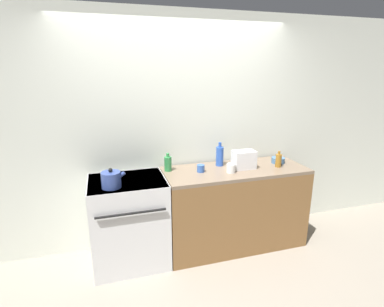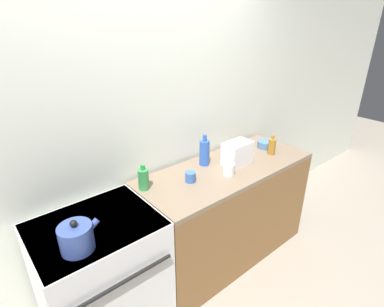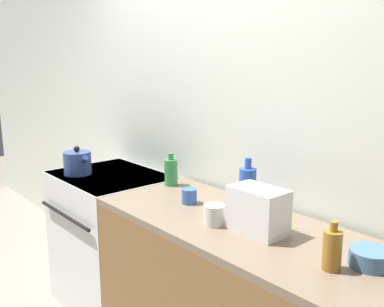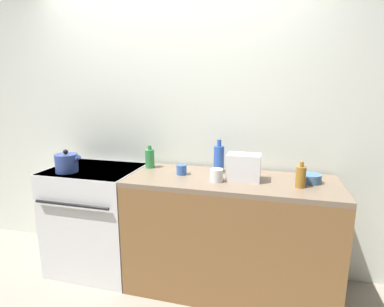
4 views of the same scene
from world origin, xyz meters
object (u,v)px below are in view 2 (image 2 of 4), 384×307
Objects in this scene: bottle_blue at (204,152)px; bottle_green at (143,179)px; cup_white at (229,169)px; kettle at (77,238)px; stove at (103,279)px; bottle_amber at (272,146)px; bowl at (265,144)px; toaster at (237,153)px; cup_blue at (190,177)px.

bottle_blue reaches higher than bottle_green.
bottle_blue reaches higher than cup_white.
stove is at bearing 45.22° from kettle.
kettle is 1.83m from bottle_amber.
bowl is at bearing 2.03° from stove.
cup_blue is (-0.49, 0.03, -0.06)m from toaster.
cup_white is (1.24, 0.06, -0.03)m from kettle.
kettle reaches higher than cup_white.
toaster is 2.53× the size of cup_white.
bottle_amber is 2.26× the size of cup_blue.
bottle_amber is 1.20× the size of bowl.
toaster is at bearing 24.03° from cup_white.
bowl is at bearing 2.37° from cup_blue.
stove is 0.72m from bottle_green.
cup_blue reaches higher than bowl.
toaster is 0.90× the size of bottle_blue.
stove is 0.57m from kettle.
bowl is at bearing -8.70° from bottle_blue.
kettle is 1.23× the size of bottle_amber.
cup_blue is at bearing -177.63° from bowl.
bottle_amber is 0.68× the size of bottle_blue.
bottle_blue reaches higher than bottle_amber.
kettle is at bearing -177.38° from bottle_amber.
bottle_blue is (-0.22, 0.17, 0.01)m from toaster.
bottle_blue is 1.78× the size of bowl.
cup_white is at bearing -178.00° from bottle_amber.
cup_white is 0.63× the size of bowl.
bowl is (0.97, 0.04, -0.01)m from cup_blue.
toaster is 0.50m from cup_blue.
bottle_green is 2.44× the size of cup_blue.
kettle is 0.95m from cup_blue.
stove is 3.78× the size of toaster.
kettle is 1.25m from bottle_blue.
bottle_green is at bearing 175.75° from bowl.
bowl is (0.08, 0.13, -0.04)m from bottle_amber.
kettle is 1.24m from cup_white.
kettle is 0.83× the size of bottle_blue.
bottle_amber is at bearing 2.62° from kettle.
bottle_green is 1.30m from bowl.
bottle_blue is 1.38× the size of bottle_green.
cup_white is 0.32m from cup_blue.
stove is 4.10× the size of kettle.
cup_blue is (-0.27, -0.15, -0.07)m from bottle_blue.
bottle_blue is 0.32m from cup_blue.
cup_white is 1.20× the size of cup_blue.
bottle_green is at bearing 157.38° from cup_blue.
bottle_green is 0.68m from cup_white.
bottle_green reaches higher than cup_white.
cup_blue is at bearing 177.00° from toaster.
bottle_blue is at bearing 171.30° from bowl.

